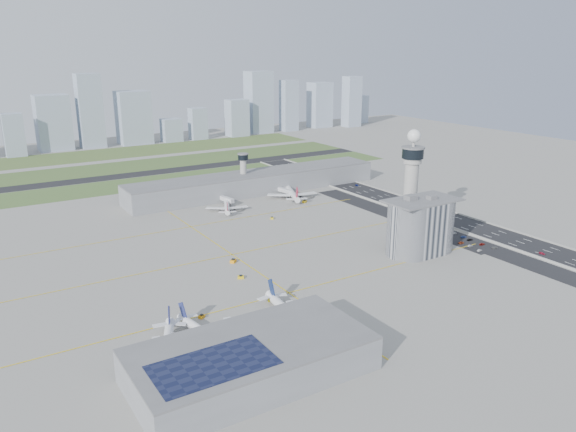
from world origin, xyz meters
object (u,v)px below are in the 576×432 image
car_lot_9 (464,237)px  tug_1 (271,299)px  control_tower (411,178)px  airplane_far_b (292,189)px  admin_building (421,226)px  airplane_far_a (227,204)px  tug_3 (233,261)px  car_lot_11 (446,231)px  car_lot_2 (461,243)px  car_hw_4 (305,174)px  car_lot_0 (479,250)px  car_lot_3 (450,239)px  car_lot_10 (453,233)px  car_hw_2 (357,185)px  jet_bridge_far_1 (279,191)px  airplane_near_b (204,328)px  jet_bridge_near_1 (237,339)px  car_hw_0 (542,253)px  jet_bridge_near_2 (302,320)px  tug_0 (202,316)px  car_lot_4 (445,237)px  car_hw_1 (420,208)px  car_lot_6 (495,247)px  tug_4 (272,218)px  airplane_near_a (167,341)px  car_lot_7 (482,244)px  car_lot_8 (470,240)px  car_lot_5 (435,233)px  airplane_near_c (289,308)px  car_lot_1 (470,246)px  secondary_tower (243,170)px  tug_2 (241,277)px  jet_bridge_near_0 (162,361)px

car_lot_9 → tug_1: bearing=98.7°
control_tower → airplane_far_b: size_ratio=1.41×
admin_building → airplane_far_a: bearing=112.3°
tug_3 → car_lot_11: size_ratio=0.87×
tug_1 → car_lot_2: 135.35m
car_hw_4 → car_lot_0: bearing=-94.2°
car_lot_3 → car_lot_10: bearing=-51.4°
car_lot_10 → car_hw_2: bearing=-2.5°
jet_bridge_far_1 → car_hw_4: bearing=120.9°
admin_building → airplane_near_b: 146.67m
jet_bridge_near_1 → jet_bridge_far_1: size_ratio=1.00×
control_tower → car_hw_0: bearing=-62.4°
jet_bridge_near_2 → tug_0: jet_bridge_near_2 is taller
airplane_near_b → car_lot_0: bearing=83.7°
car_lot_4 → car_hw_1: bearing=-33.6°
tug_1 → car_lot_10: bearing=-54.5°
admin_building → car_lot_3: size_ratio=10.01×
jet_bridge_near_1 → car_lot_6: jet_bridge_near_1 is taller
jet_bridge_far_1 → tug_4: (-38.67, -54.90, -2.04)m
airplane_near_a → car_lot_9: (200.90, 34.10, -4.91)m
car_lot_6 → car_lot_7: car_lot_6 is taller
car_lot_3 → car_hw_1: car_hw_1 is taller
car_lot_7 → car_lot_10: (1.04, 23.11, 0.06)m
airplane_near_b → jet_bridge_near_1: bearing=27.5°
airplane_far_b → car_lot_4: (28.06, -130.80, -5.74)m
jet_bridge_near_2 → car_lot_6: jet_bridge_near_2 is taller
admin_building → car_lot_8: 42.75m
airplane_near_a → car_lot_5: (192.26, 48.77, -4.93)m
airplane_near_c → car_hw_0: 162.90m
car_hw_1 → car_hw_4: (-7.24, 138.88, 0.02)m
jet_bridge_near_2 → car_lot_1: size_ratio=4.12×
car_lot_7 → airplane_far_b: bearing=10.2°
secondary_tower → car_lot_5: size_ratio=8.23×
car_lot_4 → car_lot_11: car_lot_4 is taller
tug_2 → car_lot_11: size_ratio=0.75×
airplane_near_a → car_hw_0: bearing=111.3°
car_lot_9 → car_lot_10: 8.43m
car_lot_0 → car_hw_4: car_hw_4 is taller
jet_bridge_near_0 → car_lot_6: bearing=-74.5°
car_lot_5 → car_lot_6: bearing=-169.7°
secondary_tower → car_hw_2: 97.75m
jet_bridge_near_2 → tug_1: (1.43, 27.68, -1.99)m
car_lot_1 → car_hw_1: size_ratio=0.87×
car_lot_0 → car_lot_10: size_ratio=0.73×
tug_3 → airplane_far_a: bearing=-64.8°
tug_4 → car_lot_1: size_ratio=0.82×
jet_bridge_near_0 → car_lot_8: jet_bridge_near_0 is taller
tug_4 → tug_2: bearing=-101.0°
car_hw_4 → airplane_near_a: bearing=-130.3°
car_lot_11 → car_hw_4: (15.88, 185.41, 0.06)m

